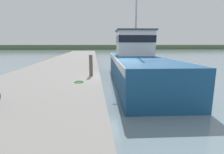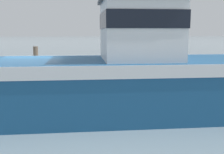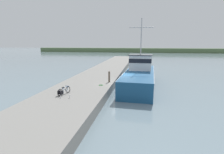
{
  "view_description": "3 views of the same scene",
  "coord_description": "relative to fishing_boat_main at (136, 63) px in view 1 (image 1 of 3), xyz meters",
  "views": [
    {
      "loc": [
        -1.58,
        -10.27,
        2.81
      ],
      "look_at": [
        -0.76,
        -2.51,
        1.33
      ],
      "focal_mm": 28.0,
      "sensor_mm": 36.0,
      "label": 1
    },
    {
      "loc": [
        11.07,
        1.52,
        2.83
      ],
      "look_at": [
        0.24,
        3.26,
        1.05
      ],
      "focal_mm": 45.0,
      "sensor_mm": 36.0,
      "label": 2
    },
    {
      "loc": [
        2.03,
        -19.44,
        5.45
      ],
      "look_at": [
        -1.82,
        2.47,
        1.07
      ],
      "focal_mm": 28.0,
      "sensor_mm": 36.0,
      "label": 3
    }
  ],
  "objects": [
    {
      "name": "mooring_post",
      "position": [
        -3.47,
        -2.86,
        0.21
      ],
      "size": [
        0.21,
        0.21,
        1.26
      ],
      "primitive_type": "cylinder",
      "color": "brown",
      "rests_on": "dock_pier"
    },
    {
      "name": "fishing_boat_main",
      "position": [
        0.0,
        0.0,
        0.0
      ],
      "size": [
        4.2,
        15.17,
        8.47
      ],
      "rotation": [
        0.0,
        0.0,
        -0.05
      ],
      "color": "navy",
      "rests_on": "ground_plane"
    },
    {
      "name": "far_shoreline",
      "position": [
        28.28,
        79.14,
        -0.14
      ],
      "size": [
        180.0,
        5.0,
        2.4
      ],
      "primitive_type": "cube",
      "color": "#567047",
      "rests_on": "ground_plane"
    },
    {
      "name": "ground_plane",
      "position": [
        -1.72,
        -3.01,
        -1.34
      ],
      "size": [
        320.0,
        320.0,
        0.0
      ],
      "primitive_type": "plane",
      "color": "gray"
    },
    {
      "name": "dock_pier",
      "position": [
        -5.96,
        -3.01,
        -0.88
      ],
      "size": [
        6.06,
        80.0,
        0.92
      ],
      "primitive_type": "cube",
      "color": "gray",
      "rests_on": "ground_plane"
    },
    {
      "name": "hose_coil",
      "position": [
        -4.05,
        -4.61,
        -0.4
      ],
      "size": [
        0.47,
        0.47,
        0.04
      ],
      "primitive_type": "torus",
      "color": "green",
      "rests_on": "dock_pier"
    }
  ]
}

